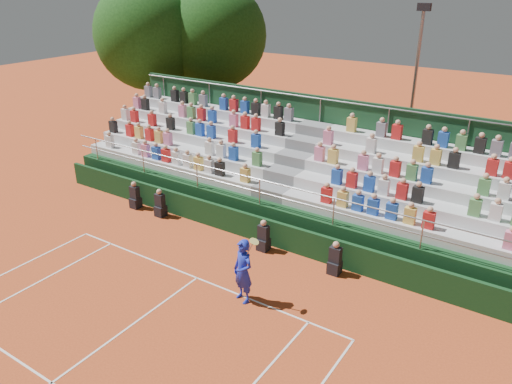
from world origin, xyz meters
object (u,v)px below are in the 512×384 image
Objects in this scene: tree_west at (149,35)px; floodlight_mast at (416,76)px; tennis_player at (243,271)px; tree_east at (214,35)px.

tree_west is 1.15× the size of floodlight_mast.
tree_west is at bearing 141.97° from tennis_player.
floodlight_mast is (14.61, 2.93, -1.30)m from tree_west.
floodlight_mast is (0.33, 14.10, 3.61)m from tennis_player.
tree_east is at bearing -177.26° from floodlight_mast.
tree_east is 11.87m from floodlight_mast.
tree_east is at bearing 40.08° from tree_west.
tennis_player is at bearing -91.36° from floodlight_mast.
tree_east reaches higher than floodlight_mast.
tree_west is 3.68m from tree_east.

